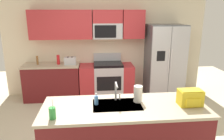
# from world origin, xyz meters

# --- Properties ---
(ground_plane) EXTENTS (9.00, 9.00, 0.00)m
(ground_plane) POSITION_xyz_m (0.00, 0.00, 0.00)
(ground_plane) COLOR beige
(ground_plane) RESTS_ON ground
(kitchen_wall_unit) EXTENTS (5.20, 0.43, 2.60)m
(kitchen_wall_unit) POSITION_xyz_m (-0.14, 2.08, 1.47)
(kitchen_wall_unit) COLOR beige
(kitchen_wall_unit) RESTS_ON ground
(back_counter) EXTENTS (1.37, 0.63, 0.90)m
(back_counter) POSITION_xyz_m (-1.38, 1.80, 0.45)
(back_counter) COLOR maroon
(back_counter) RESTS_ON ground
(range_oven) EXTENTS (1.36, 0.61, 1.10)m
(range_oven) POSITION_xyz_m (-0.00, 1.80, 0.44)
(range_oven) COLOR #B7BABF
(range_oven) RESTS_ON ground
(refrigerator) EXTENTS (0.90, 0.76, 1.85)m
(refrigerator) POSITION_xyz_m (1.48, 1.73, 0.93)
(refrigerator) COLOR #4C4F54
(refrigerator) RESTS_ON ground
(island_counter) EXTENTS (2.30, 0.88, 0.90)m
(island_counter) POSITION_xyz_m (0.07, -0.73, 0.45)
(island_counter) COLOR maroon
(island_counter) RESTS_ON ground
(toaster) EXTENTS (0.28, 0.16, 0.18)m
(toaster) POSITION_xyz_m (-0.90, 1.75, 0.99)
(toaster) COLOR #B7BABF
(toaster) RESTS_ON back_counter
(pepper_mill) EXTENTS (0.05, 0.05, 0.21)m
(pepper_mill) POSITION_xyz_m (-1.70, 1.80, 1.01)
(pepper_mill) COLOR brown
(pepper_mill) RESTS_ON back_counter
(bottle_red) EXTENTS (0.08, 0.08, 0.23)m
(bottle_red) POSITION_xyz_m (-1.19, 1.78, 1.02)
(bottle_red) COLOR red
(bottle_red) RESTS_ON back_counter
(sink_faucet) EXTENTS (0.08, 0.21, 0.28)m
(sink_faucet) POSITION_xyz_m (-0.02, -0.54, 1.07)
(sink_faucet) COLOR #B7BABF
(sink_faucet) RESTS_ON island_counter
(drink_cup_green) EXTENTS (0.08, 0.08, 0.27)m
(drink_cup_green) POSITION_xyz_m (-0.86, -1.01, 0.98)
(drink_cup_green) COLOR green
(drink_cup_green) RESTS_ON island_counter
(soap_dispenser) EXTENTS (0.06, 0.06, 0.17)m
(soap_dispenser) POSITION_xyz_m (-0.32, -0.64, 0.97)
(soap_dispenser) COLOR #4C8CD8
(soap_dispenser) RESTS_ON island_counter
(paper_towel_roll) EXTENTS (0.12, 0.12, 0.24)m
(paper_towel_roll) POSITION_xyz_m (0.29, -0.60, 1.02)
(paper_towel_roll) COLOR white
(paper_towel_roll) RESTS_ON island_counter
(backpack) EXTENTS (0.32, 0.22, 0.23)m
(backpack) POSITION_xyz_m (0.99, -0.78, 1.02)
(backpack) COLOR yellow
(backpack) RESTS_ON island_counter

